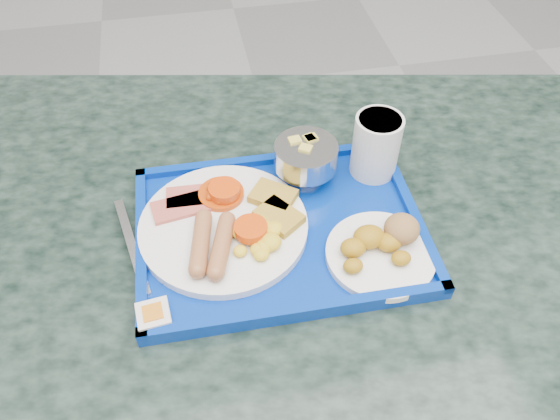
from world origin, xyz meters
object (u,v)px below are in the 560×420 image
at_px(bread_plate, 382,247).
at_px(juice_cup, 376,144).
at_px(tray, 280,230).
at_px(main_plate, 228,224).
at_px(table, 275,296).
at_px(fruit_bowl, 306,157).

bearing_deg(bread_plate, juice_cup, 76.69).
bearing_deg(tray, main_plate, 171.91).
distance_m(main_plate, bread_plate, 0.22).
bearing_deg(juice_cup, bread_plate, -103.31).
relative_size(table, bread_plate, 8.61).
distance_m(main_plate, fruit_bowl, 0.16).
bearing_deg(table, tray, -75.41).
bearing_deg(bread_plate, main_plate, 157.63).
bearing_deg(fruit_bowl, juice_cup, -2.12).
relative_size(table, juice_cup, 12.82).
bearing_deg(main_plate, fruit_bowl, 33.06).
relative_size(fruit_bowl, juice_cup, 0.95).
relative_size(tray, juice_cup, 4.08).
bearing_deg(tray, bread_plate, -29.44).
distance_m(table, bread_plate, 0.28).
bearing_deg(table, juice_cup, 23.27).
xyz_separation_m(main_plate, fruit_bowl, (0.14, 0.09, 0.03)).
xyz_separation_m(table, tray, (0.00, -0.02, 0.20)).
bearing_deg(fruit_bowl, table, -129.05).
bearing_deg(juice_cup, main_plate, -161.25).
xyz_separation_m(fruit_bowl, juice_cup, (0.11, -0.00, 0.01)).
height_order(main_plate, juice_cup, juice_cup).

